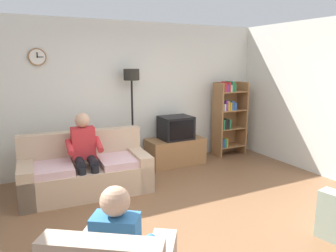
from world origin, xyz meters
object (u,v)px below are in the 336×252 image
(tv_stand, at_px, (175,151))
(person_in_left_armchair, at_px, (120,246))
(couch, at_px, (86,172))
(person_on_couch, at_px, (85,150))
(floor_lamp, at_px, (132,91))
(tv, at_px, (176,128))
(bookshelf, at_px, (227,116))

(tv_stand, bearing_deg, person_in_left_armchair, -124.47)
(couch, relative_size, person_on_couch, 1.57)
(floor_lamp, height_order, person_on_couch, floor_lamp)
(tv, height_order, person_in_left_armchair, person_in_left_armchair)
(person_on_couch, xyz_separation_m, person_in_left_armchair, (-0.29, -2.48, -0.09))
(tv_stand, distance_m, person_in_left_armchair, 3.86)
(floor_lamp, bearing_deg, bookshelf, -0.77)
(couch, xyz_separation_m, bookshelf, (3.16, 0.65, 0.53))
(person_in_left_armchair, bearing_deg, bookshelf, 43.04)
(bookshelf, height_order, floor_lamp, floor_lamp)
(floor_lamp, distance_m, person_on_couch, 1.52)
(floor_lamp, xyz_separation_m, person_in_left_armchair, (-1.34, -3.27, -0.85))
(bookshelf, xyz_separation_m, floor_lamp, (-2.13, 0.03, 0.61))
(couch, bearing_deg, person_on_couch, -101.19)
(tv, relative_size, person_in_left_armchair, 0.54)
(bookshelf, distance_m, person_in_left_armchair, 4.76)
(tv, distance_m, person_on_couch, 2.00)
(couch, xyz_separation_m, floor_lamp, (1.03, 0.68, 1.14))
(tv_stand, distance_m, tv, 0.48)
(tv_stand, distance_m, person_on_couch, 2.06)
(couch, distance_m, person_on_couch, 0.40)
(tv_stand, height_order, person_on_couch, person_on_couch)
(tv, bearing_deg, person_on_couch, -160.64)
(couch, height_order, person_in_left_armchair, person_in_left_armchair)
(couch, distance_m, floor_lamp, 1.68)
(person_on_couch, bearing_deg, person_in_left_armchair, -96.61)
(tv, bearing_deg, floor_lamp, 171.60)
(tv_stand, height_order, bookshelf, bookshelf)
(tv_stand, xyz_separation_m, floor_lamp, (-0.84, 0.10, 1.20))
(tv, bearing_deg, bookshelf, 4.20)
(tv, bearing_deg, couch, -163.47)
(couch, distance_m, tv, 1.99)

